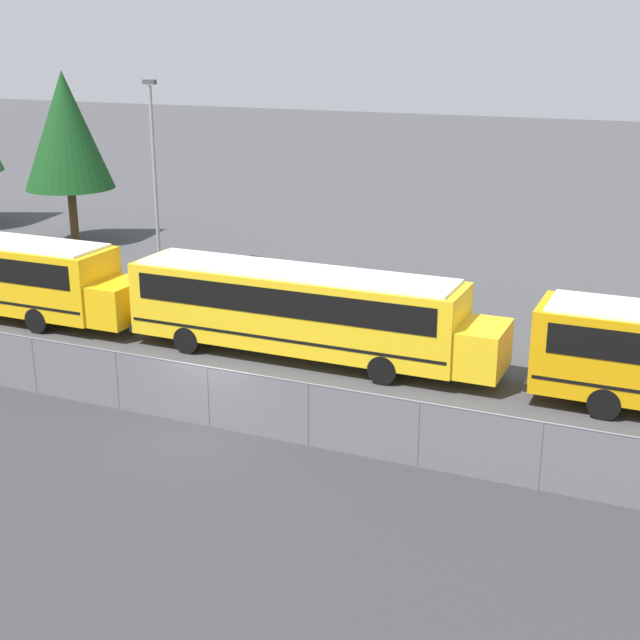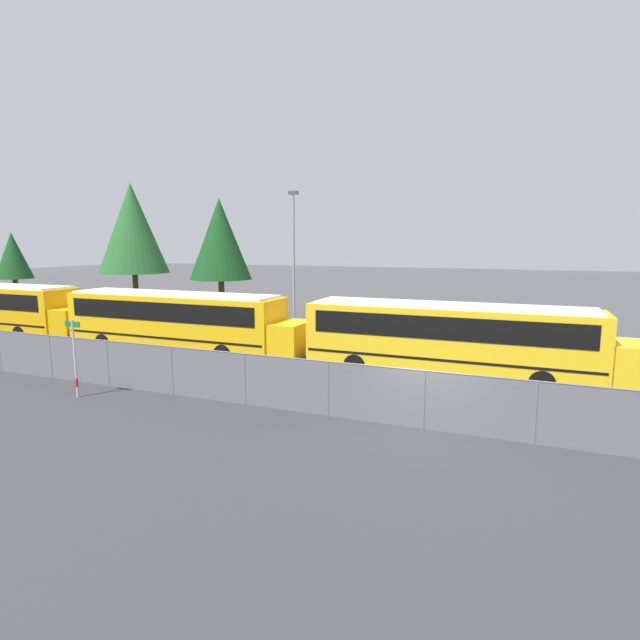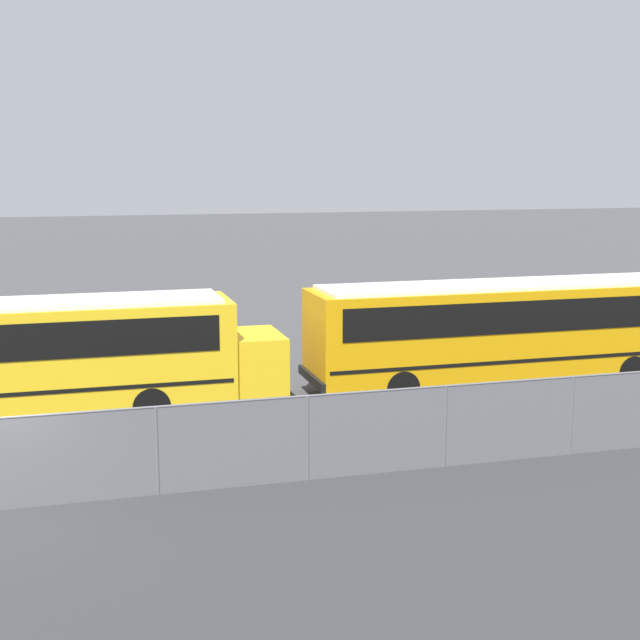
{
  "view_description": "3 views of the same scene",
  "coord_description": "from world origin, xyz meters",
  "views": [
    {
      "loc": [
        11.98,
        -19.68,
        10.5
      ],
      "look_at": [
        1.09,
        5.26,
        1.72
      ],
      "focal_mm": 50.0,
      "sensor_mm": 36.0,
      "label": 1
    },
    {
      "loc": [
        2.47,
        -14.33,
        5.48
      ],
      "look_at": [
        -5.75,
        5.99,
        2.11
      ],
      "focal_mm": 28.0,
      "sensor_mm": 36.0,
      "label": 2
    },
    {
      "loc": [
        1.57,
        -16.89,
        6.41
      ],
      "look_at": [
        7.78,
        5.05,
        2.42
      ],
      "focal_mm": 50.0,
      "sensor_mm": 36.0,
      "label": 3
    }
  ],
  "objects": [
    {
      "name": "fence",
      "position": [
        -0.0,
        -0.0,
        0.92
      ],
      "size": [
        79.13,
        0.07,
        1.81
      ],
      "color": "#9EA0A5",
      "rests_on": "ground_plane"
    },
    {
      "name": "tree_1",
      "position": [
        -18.29,
        17.33,
        5.78
      ],
      "size": [
        4.55,
        4.55,
        8.76
      ],
      "color": "#51381E",
      "rests_on": "ground_plane"
    },
    {
      "name": "ground_plane",
      "position": [
        0.0,
        0.0,
        0.0
      ],
      "size": [
        200.0,
        200.0,
        0.0
      ],
      "primitive_type": "plane",
      "color": "#424244"
    },
    {
      "name": "school_bus_2",
      "position": [
        0.09,
        6.05,
        1.82
      ],
      "size": [
        12.97,
        2.49,
        3.06
      ],
      "color": "yellow",
      "rests_on": "ground_plane"
    },
    {
      "name": "road_strip",
      "position": [
        0.0,
        -6.0,
        0.0
      ],
      "size": [
        113.06,
        12.0,
        0.01
      ],
      "color": "#333335",
      "rests_on": "ground_plane"
    },
    {
      "name": "light_pole",
      "position": [
        -10.61,
        13.67,
        4.69
      ],
      "size": [
        0.6,
        0.24,
        8.6
      ],
      "color": "gray",
      "rests_on": "ground_plane"
    }
  ]
}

